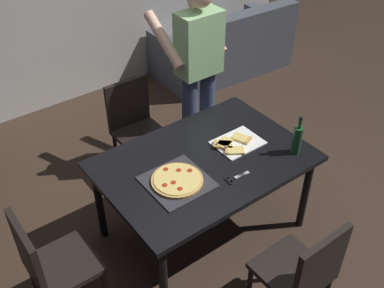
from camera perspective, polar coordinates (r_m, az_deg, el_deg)
name	(u,v)px	position (r m, az deg, el deg)	size (l,w,h in m)	color
ground_plane	(203,229)	(3.87, 1.36, -10.54)	(12.00, 12.00, 0.00)	#38281E
dining_table	(204,167)	(3.39, 1.52, -2.87)	(1.52, 1.05, 0.75)	black
chair_near_camera	(303,271)	(3.04, 13.71, -15.13)	(0.42, 0.42, 0.90)	black
chair_far_side	(135,123)	(4.17, -7.11, 2.62)	(0.42, 0.42, 0.90)	black
chair_left_end	(49,263)	(3.13, -17.38, -14.00)	(0.42, 0.42, 0.90)	black
couch	(225,50)	(5.92, 4.12, 11.65)	(1.74, 0.92, 0.85)	#4C515B
person_serving_pizza	(198,67)	(4.01, 0.72, 9.57)	(0.55, 0.54, 1.75)	#38476B
pepperoni_pizza_on_tray	(177,181)	(3.15, -1.87, -4.59)	(0.42, 0.42, 0.04)	#2D2D33
pizza_slices_on_towel	(234,143)	(3.49, 5.26, 0.06)	(0.38, 0.29, 0.03)	white
wine_bottle	(297,139)	(3.43, 12.99, 0.59)	(0.07, 0.07, 0.32)	#194723
kitchen_scissors	(234,178)	(3.19, 5.22, -4.30)	(0.20, 0.09, 0.01)	silver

